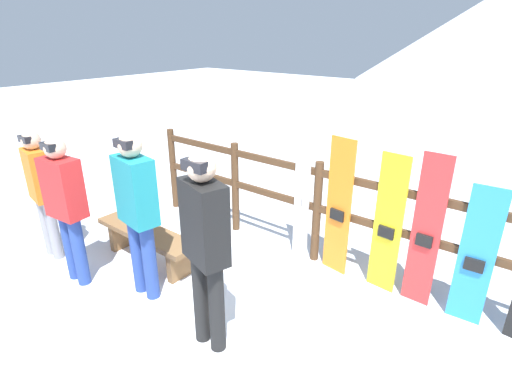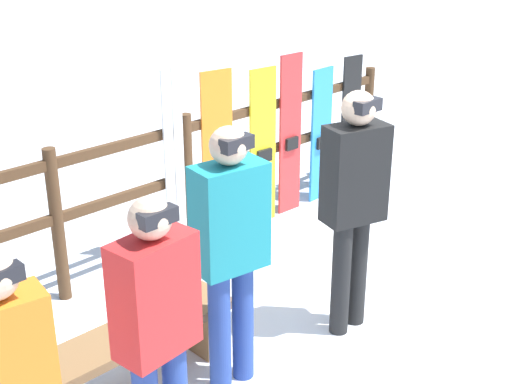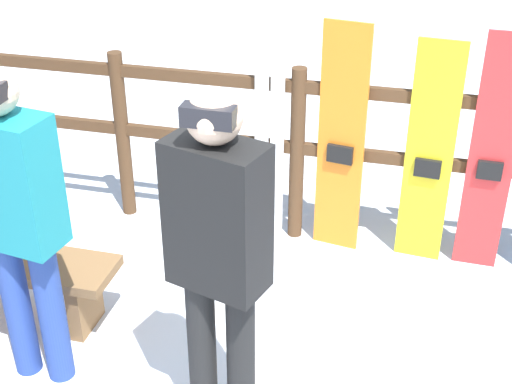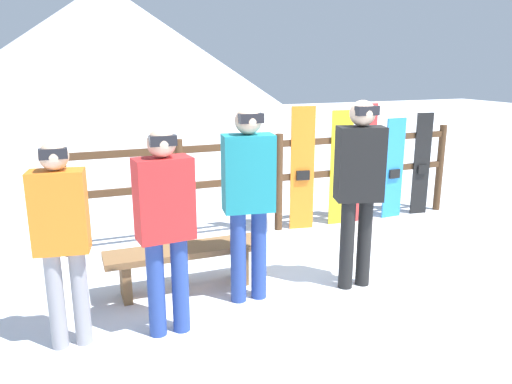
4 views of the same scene
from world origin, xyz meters
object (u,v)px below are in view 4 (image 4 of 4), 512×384
Objects in this scene: person_orange at (61,231)px; snowboard_black_stripe at (422,164)px; snowboard_orange at (302,169)px; snowboard_yellow at (341,169)px; person_teal at (248,192)px; person_black at (359,181)px; snowboard_blue at (394,169)px; bench at (185,258)px; ski_pair_white at (267,168)px; snowboard_red at (365,164)px; person_red at (165,219)px.

snowboard_black_stripe is at bearing 21.68° from person_orange.
snowboard_yellow is at bearing -0.01° from snowboard_orange.
person_black is at bearing -5.80° from person_teal.
snowboard_blue is (0.83, -0.00, -0.07)m from snowboard_yellow.
person_black is 2.57m from person_orange.
snowboard_yellow reaches higher than bench.
bench is at bearing -137.35° from ski_pair_white.
person_red is at bearing -147.35° from snowboard_red.
person_orange is at bearing -153.69° from snowboard_red.
person_black is 2.45m from snowboard_blue.
person_teal reaches higher than person_orange.
snowboard_orange reaches higher than person_orange.
person_orange is 1.10× the size of snowboard_black_stripe.
snowboard_orange reaches higher than snowboard_yellow.
person_red is (-0.79, -0.32, -0.06)m from person_teal.
ski_pair_white is 1.06× the size of snowboard_orange.
snowboard_orange is 1.39m from snowboard_blue.
person_red is 2.56m from ski_pair_white.
snowboard_red is at bearing 35.86° from person_teal.
person_teal is 1.86m from ski_pair_white.
snowboard_yellow reaches higher than snowboard_black_stripe.
person_black is 1.13× the size of person_orange.
ski_pair_white is (1.64, 1.96, -0.11)m from person_red.
person_teal is 0.98× the size of person_black.
snowboard_black_stripe is (3.18, 1.63, -0.30)m from person_teal.
bench is 1.02× the size of snowboard_black_stripe.
ski_pair_white is 0.48m from snowboard_orange.
bench is 3.90m from snowboard_black_stripe.
person_teal is (0.49, -0.40, 0.69)m from bench.
snowboard_black_stripe is (3.68, 1.24, 0.39)m from bench.
snowboard_blue reaches higher than bench.
snowboard_blue is (2.72, 1.63, -0.33)m from person_teal.
snowboard_black_stripe is at bearing 26.20° from person_red.
person_red reaches higher than snowboard_orange.
snowboard_blue is at bearing -0.02° from snowboard_red.
person_teal is at bearing -152.82° from snowboard_black_stripe.
person_red is 1.19× the size of snowboard_blue.
snowboard_red is 0.47m from snowboard_blue.
person_teal is at bearing -144.14° from snowboard_red.
snowboard_orange is at bearing 179.99° from snowboard_blue.
person_red is 1.04× the size of person_orange.
person_black reaches higher than person_red.
snowboard_red is at bearing 0.00° from snowboard_orange.
person_red is 3.32m from snowboard_yellow.
ski_pair_white is 1.21× the size of snowboard_blue.
person_orange is at bearing 173.49° from person_red.
person_orange is at bearing -177.10° from person_black.
snowboard_red is (0.93, 0.00, 0.00)m from snowboard_orange.
bench is 1.77m from person_black.
person_teal is at bearing 174.20° from person_black.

